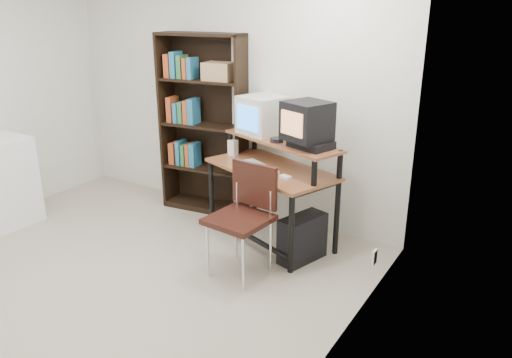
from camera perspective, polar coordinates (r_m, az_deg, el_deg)
The scene contains 17 objects.
floor at distance 4.38m, azimuth -18.59°, elevation -11.58°, with size 4.00×4.00×0.01m, color #B3A994.
back_wall at distance 5.33m, azimuth -3.48°, elevation 9.93°, with size 4.00×0.01×2.60m, color silver.
right_wall at distance 2.66m, azimuth 7.24°, elevation 0.04°, with size 0.01×4.00×2.60m, color silver.
computer_desk at distance 4.67m, azimuth 1.93°, elevation 0.91°, with size 1.41×1.03×0.98m.
crt_monitor at distance 4.85m, azimuth 0.79°, elevation 7.29°, with size 0.49×0.49×0.37m.
vcr at distance 4.40m, azimuth 6.29°, elevation 3.93°, with size 0.36×0.26×0.08m, color black.
crt_tv at distance 4.36m, azimuth 5.84°, elevation 6.62°, with size 0.45×0.45×0.34m.
cd_spindle at distance 4.56m, azimuth 2.37°, elevation 4.40°, with size 0.12×0.12×0.05m, color #26262B.
keyboard at distance 4.62m, azimuth 0.00°, elevation 1.27°, with size 0.47×0.21×0.04m, color beige.
mousepad at distance 4.36m, azimuth 3.46°, elevation -0.10°, with size 0.22×0.18×0.01m, color black.
mouse at distance 4.36m, azimuth 3.39°, elevation 0.17°, with size 0.10×0.06×0.03m, color white.
desk_speaker at distance 5.01m, azimuth -2.65°, elevation 3.52°, with size 0.08×0.07×0.17m, color beige.
pc_tower at distance 4.47m, azimuth 5.32°, elevation -6.78°, with size 0.20×0.45×0.42m, color black.
school_chair at distance 4.14m, azimuth -1.27°, elevation -3.30°, with size 0.51×0.51×0.93m.
bookshelf at distance 5.38m, azimuth -5.86°, elevation 6.39°, with size 0.98×0.43×1.90m.
mini_fridge at distance 5.74m, azimuth -27.03°, elevation -0.26°, with size 0.55×0.57×0.90m.
wall_outlet at distance 4.06m, azimuth 13.38°, elevation -8.68°, with size 0.02×0.08×0.12m, color beige.
Camera 1 is at (3.02, -2.30, 2.18)m, focal length 35.00 mm.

